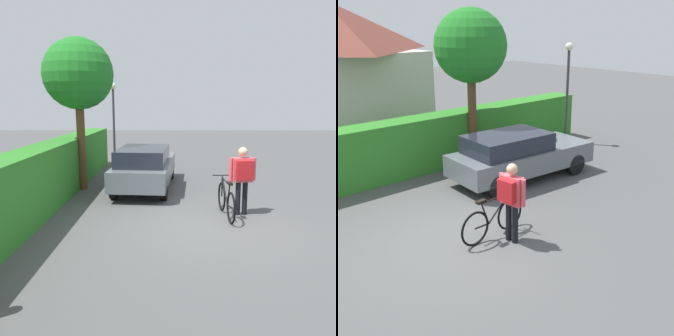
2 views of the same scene
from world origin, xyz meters
The scene contains 7 objects.
ground_plane centered at (0.00, 0.00, 0.00)m, with size 60.00×60.00×0.00m, color #4E4E4E.
hedge_row centered at (0.00, 4.30, 0.83)m, with size 17.05×0.90×1.67m, color #2E7C26.
parked_car_near centered at (3.54, 1.71, 0.75)m, with size 4.44×1.98×1.42m.
bicycle centered at (0.66, -0.51, 0.41)m, with size 1.79×0.50×0.96m.
person_rider centered at (0.79, -0.93, 1.06)m, with size 0.38×0.69×1.73m.
street_lamp centered at (7.62, 3.37, 2.43)m, with size 0.28×0.28×3.68m.
tree_kerbside centered at (3.50, 3.77, 3.67)m, with size 2.22×2.22×4.82m.
Camera 1 is at (-7.69, 0.87, 2.77)m, focal length 37.11 mm.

